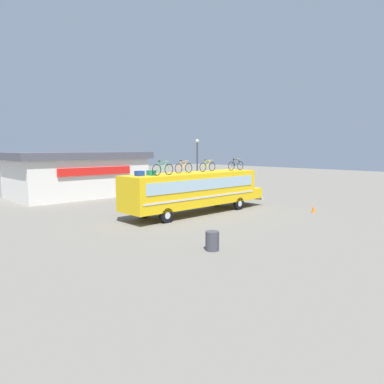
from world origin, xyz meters
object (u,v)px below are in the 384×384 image
object	(u,v)px
luggage_bag_2	(151,173)
rooftop_bicycle_3	(208,166)
rooftop_bicycle_4	(236,165)
street_lamp	(197,162)
rooftop_bicycle_2	(184,168)
bus	(195,189)
traffic_cone	(313,209)
luggage_bag_1	(139,173)
rooftop_bicycle_1	(163,169)
trash_bin	(212,241)

from	to	relation	value
luggage_bag_2	rooftop_bicycle_3	xyz separation A→B (m)	(5.44, 0.28, 0.21)
luggage_bag_2	rooftop_bicycle_4	bearing A→B (deg)	-2.77
rooftop_bicycle_4	street_lamp	xyz separation A→B (m)	(2.86, 7.24, -0.01)
rooftop_bicycle_2	rooftop_bicycle_4	distance (m)	4.97
rooftop_bicycle_2	bus	bearing A→B (deg)	-15.06
rooftop_bicycle_3	rooftop_bicycle_4	size ratio (longest dim) A/B	0.93
rooftop_bicycle_3	rooftop_bicycle_2	bearing A→B (deg)	-178.99
rooftop_bicycle_2	street_lamp	world-z (taller)	street_lamp
bus	rooftop_bicycle_3	bearing A→B (deg)	10.02
rooftop_bicycle_4	traffic_cone	size ratio (longest dim) A/B	3.48
luggage_bag_1	traffic_cone	xyz separation A→B (m)	(11.30, -5.80, -2.84)
rooftop_bicycle_2	traffic_cone	distance (m)	10.01
bus	luggage_bag_1	distance (m)	4.86
rooftop_bicycle_1	rooftop_bicycle_3	distance (m)	4.88
rooftop_bicycle_3	trash_bin	world-z (taller)	rooftop_bicycle_3
bus	rooftop_bicycle_4	bearing A→B (deg)	-5.40
rooftop_bicycle_3	traffic_cone	bearing A→B (deg)	-49.51
luggage_bag_1	street_lamp	size ratio (longest dim) A/B	0.09
luggage_bag_1	luggage_bag_2	size ratio (longest dim) A/B	1.00
bus	rooftop_bicycle_4	world-z (taller)	rooftop_bicycle_4
rooftop_bicycle_1	rooftop_bicycle_4	distance (m)	7.32
street_lamp	rooftop_bicycle_4	bearing A→B (deg)	-111.56
luggage_bag_2	traffic_cone	distance (m)	12.25
luggage_bag_2	rooftop_bicycle_1	xyz separation A→B (m)	(0.61, -0.41, 0.23)
rooftop_bicycle_3	luggage_bag_1	bearing A→B (deg)	-178.85
rooftop_bicycle_2	rooftop_bicycle_3	size ratio (longest dim) A/B	0.98
bus	luggage_bag_2	xyz separation A→B (m)	(-3.87, -0.00, 1.35)
luggage_bag_1	rooftop_bicycle_1	bearing A→B (deg)	-21.80
rooftop_bicycle_3	bus	bearing A→B (deg)	-169.98
luggage_bag_2	street_lamp	distance (m)	12.78
rooftop_bicycle_3	luggage_bag_2	bearing A→B (deg)	-177.08
rooftop_bicycle_3	rooftop_bicycle_4	distance (m)	2.58
rooftop_bicycle_1	rooftop_bicycle_2	bearing A→B (deg)	15.16
rooftop_bicycle_4	trash_bin	size ratio (longest dim) A/B	2.01
luggage_bag_1	traffic_cone	world-z (taller)	luggage_bag_1
rooftop_bicycle_1	rooftop_bicycle_2	size ratio (longest dim) A/B	1.05
luggage_bag_2	traffic_cone	world-z (taller)	luggage_bag_2
trash_bin	traffic_cone	bearing A→B (deg)	7.67
rooftop_bicycle_2	luggage_bag_2	bearing A→B (deg)	-175.52
luggage_bag_2	trash_bin	bearing A→B (deg)	-106.12
luggage_bag_2	trash_bin	size ratio (longest dim) A/B	0.54
bus	traffic_cone	bearing A→B (deg)	-40.43
bus	street_lamp	distance (m)	9.86
bus	luggage_bag_2	bearing A→B (deg)	-180.00
traffic_cone	street_lamp	bearing A→B (deg)	88.67
rooftop_bicycle_2	trash_bin	bearing A→B (deg)	-124.02
rooftop_bicycle_3	street_lamp	bearing A→B (deg)	50.87
bus	rooftop_bicycle_1	world-z (taller)	rooftop_bicycle_1
luggage_bag_2	rooftop_bicycle_2	size ratio (longest dim) A/B	0.29
bus	luggage_bag_2	size ratio (longest dim) A/B	25.70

